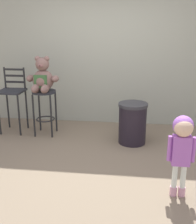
% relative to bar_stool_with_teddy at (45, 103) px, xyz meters
% --- Properties ---
extents(ground_plane, '(24.00, 24.00, 0.00)m').
position_rel_bar_stool_with_teddy_xyz_m(ground_plane, '(0.99, -1.03, -0.58)').
color(ground_plane, '#756652').
extents(building_wall, '(6.29, 0.30, 3.79)m').
position_rel_bar_stool_with_teddy_xyz_m(building_wall, '(0.99, 0.93, 1.32)').
color(building_wall, '#999F8D').
rests_on(building_wall, ground_plane).
extents(bar_stool_with_teddy, '(0.42, 0.42, 0.80)m').
position_rel_bar_stool_with_teddy_xyz_m(bar_stool_with_teddy, '(0.00, 0.00, 0.00)').
color(bar_stool_with_teddy, '#22242B').
rests_on(bar_stool_with_teddy, ground_plane).
extents(teddy_bear, '(0.56, 0.50, 0.60)m').
position_rel_bar_stool_with_teddy_xyz_m(teddy_bear, '(0.00, -0.03, 0.44)').
color(teddy_bear, '#765850').
rests_on(teddy_bear, bar_stool_with_teddy).
extents(child_walking, '(0.31, 0.24, 0.96)m').
position_rel_bar_stool_with_teddy_xyz_m(child_walking, '(2.09, -1.70, 0.12)').
color(child_walking, '#D195AC').
rests_on(child_walking, ground_plane).
extents(trash_bin, '(0.48, 0.48, 0.68)m').
position_rel_bar_stool_with_teddy_xyz_m(trash_bin, '(1.55, -0.21, -0.23)').
color(trash_bin, black).
rests_on(trash_bin, ground_plane).
extents(bar_chair_empty, '(0.44, 0.44, 1.16)m').
position_rel_bar_stool_with_teddy_xyz_m(bar_chair_empty, '(-0.62, 0.08, 0.12)').
color(bar_chair_empty, '#22242B').
rests_on(bar_chair_empty, ground_plane).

